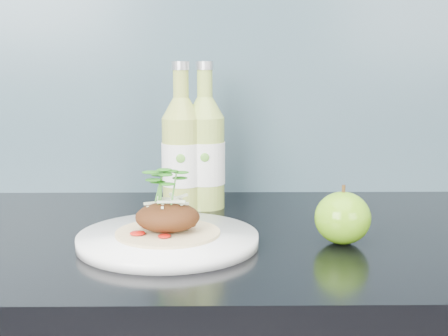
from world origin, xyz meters
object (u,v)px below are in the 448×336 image
Objects in this scene: dinner_plate at (168,239)px; cider_bottle_right at (205,153)px; cider_bottle_left at (182,154)px; green_apple at (343,218)px.

cider_bottle_right is at bearing 77.92° from dinner_plate.
cider_bottle_left is 0.04m from cider_bottle_right.
cider_bottle_left is (-0.24, 0.21, 0.06)m from green_apple.
cider_bottle_right reaches higher than green_apple.
cider_bottle_left is 1.00× the size of cider_bottle_right.
cider_bottle_left is at bearing 87.76° from dinner_plate.
dinner_plate is 1.33× the size of cider_bottle_left.
cider_bottle_left and cider_bottle_right have the same top height.
cider_bottle_right reaches higher than dinner_plate.
dinner_plate is 0.25m from green_apple.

